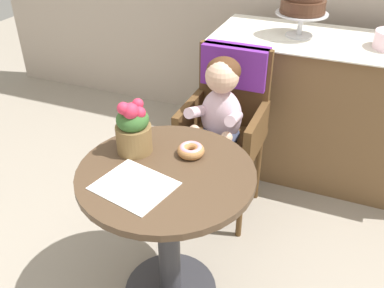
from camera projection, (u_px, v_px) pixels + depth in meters
name	position (u px, v px, depth m)	size (l,w,h in m)	color
cafe_table	(168.00, 211.00, 1.81)	(0.72, 0.72, 0.72)	#4C3826
wicker_chair	(228.00, 107.00, 2.33)	(0.42, 0.45, 0.95)	brown
seated_child	(219.00, 113.00, 2.19)	(0.27, 0.32, 0.73)	silver
paper_napkin	(134.00, 186.00, 1.61)	(0.28, 0.24, 0.00)	white
donut_front	(191.00, 150.00, 1.78)	(0.11, 0.11, 0.05)	#AD7542
flower_vase	(133.00, 127.00, 1.76)	(0.15, 0.15, 0.24)	brown
display_counter	(335.00, 111.00, 2.68)	(1.56, 0.62, 0.90)	brown
tiered_cake_stand	(303.00, 1.00, 2.42)	(0.30, 0.30, 0.33)	silver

